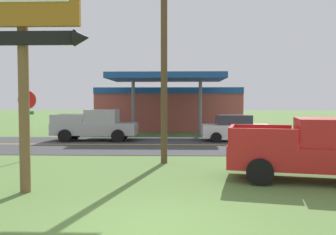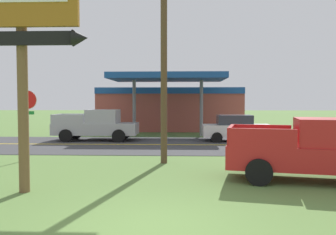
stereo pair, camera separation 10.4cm
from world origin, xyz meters
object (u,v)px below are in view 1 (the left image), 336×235
at_px(pickup_red_parked_on_lawn, 315,150).
at_px(car_white_near_lane, 235,128).
at_px(motel_sign, 23,21).
at_px(gas_station, 169,107).
at_px(pickup_silver_on_road, 96,126).
at_px(utility_pole, 164,51).
at_px(stop_sign, 27,112).

height_order(pickup_red_parked_on_lawn, car_white_near_lane, pickup_red_parked_on_lawn).
relative_size(motel_sign, gas_station, 0.55).
xyz_separation_m(pickup_silver_on_road, car_white_near_lane, (8.70, 0.00, -0.13)).
relative_size(utility_pole, car_white_near_lane, 1.98).
bearing_deg(stop_sign, pickup_red_parked_on_lawn, -18.46).
xyz_separation_m(utility_pole, pickup_red_parked_on_lawn, (4.84, -3.02, -3.52)).
bearing_deg(car_white_near_lane, pickup_silver_on_road, -180.00).
distance_m(utility_pole, car_white_near_lane, 9.53).
relative_size(utility_pole, gas_station, 0.69).
relative_size(motel_sign, utility_pole, 0.79).
distance_m(stop_sign, pickup_red_parked_on_lawn, 11.26).
relative_size(utility_pole, pickup_silver_on_road, 1.60).
xyz_separation_m(stop_sign, pickup_silver_on_road, (1.17, 7.27, -1.06)).
relative_size(motel_sign, pickup_silver_on_road, 1.26).
height_order(gas_station, pickup_red_parked_on_lawn, gas_station).
height_order(motel_sign, stop_sign, motel_sign).
distance_m(gas_station, pickup_red_parked_on_lawn, 20.30).
xyz_separation_m(stop_sign, car_white_near_lane, (9.87, 7.27, -1.20)).
bearing_deg(pickup_red_parked_on_lawn, motel_sign, -168.22).
relative_size(gas_station, pickup_red_parked_on_lawn, 2.19).
bearing_deg(pickup_red_parked_on_lawn, pickup_silver_on_road, 131.16).
distance_m(motel_sign, utility_pole, 5.93).
bearing_deg(car_white_near_lane, gas_station, 116.47).
bearing_deg(pickup_silver_on_road, car_white_near_lane, 0.00).
height_order(motel_sign, car_white_near_lane, motel_sign).
distance_m(gas_station, car_white_near_lane, 9.89).
xyz_separation_m(motel_sign, car_white_near_lane, (7.60, 12.57, -3.78)).
xyz_separation_m(pickup_red_parked_on_lawn, pickup_silver_on_road, (-9.46, 10.82, 0.00)).
relative_size(stop_sign, gas_station, 0.25).
xyz_separation_m(pickup_red_parked_on_lawn, car_white_near_lane, (-0.76, 10.82, -0.13)).
bearing_deg(motel_sign, pickup_silver_on_road, 95.01).
height_order(stop_sign, car_white_near_lane, stop_sign).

